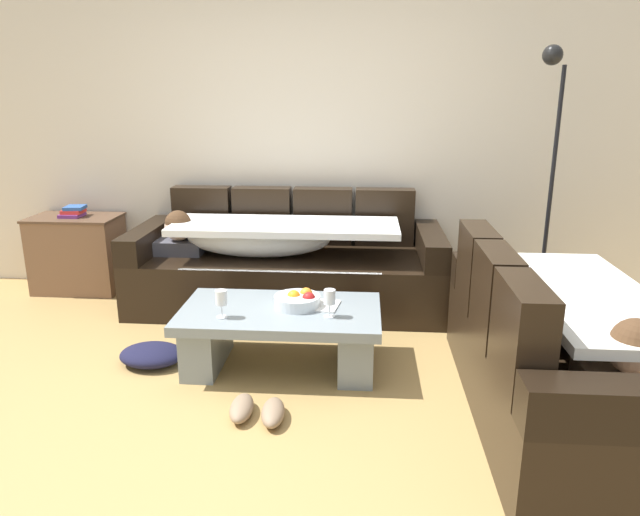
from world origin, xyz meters
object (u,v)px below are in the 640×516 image
coffee_table (281,331)px  fruit_bowl (298,300)px  couch_near_window (562,356)px  wine_glass_near_right (330,298)px  book_stack_on_cabinet (73,212)px  floor_lamp (548,165)px  side_cabinet (78,254)px  pair_of_shoes (257,410)px  couch_along_wall (283,265)px  crumpled_garment (152,355)px  wine_glass_near_left (221,299)px  open_magazine (315,305)px

coffee_table → fruit_bowl: bearing=24.6°
couch_near_window → wine_glass_near_right: 1.27m
coffee_table → wine_glass_near_right: size_ratio=7.23×
book_stack_on_cabinet → floor_lamp: floor_lamp is taller
side_cabinet → pair_of_shoes: side_cabinet is taller
couch_along_wall → pair_of_shoes: 1.71m
coffee_table → crumpled_garment: bearing=-178.3°
pair_of_shoes → wine_glass_near_left: bearing=122.3°
fruit_bowl → open_magazine: bearing=12.3°
wine_glass_near_right → side_cabinet: size_ratio=0.23×
fruit_bowl → open_magazine: 0.11m
couch_along_wall → couch_near_window: (1.65, -1.52, 0.01)m
couch_near_window → wine_glass_near_left: 1.86m
couch_along_wall → open_magazine: (0.34, -1.02, 0.05)m
wine_glass_near_right → pair_of_shoes: 0.75m
fruit_bowl → wine_glass_near_left: size_ratio=1.69×
book_stack_on_cabinet → floor_lamp: bearing=-2.1°
coffee_table → crumpled_garment: size_ratio=3.00×
open_magazine → crumpled_garment: 1.07m
wine_glass_near_left → book_stack_on_cabinet: book_stack_on_cabinet is taller
wine_glass_near_right → floor_lamp: floor_lamp is taller
wine_glass_near_left → floor_lamp: (2.15, 1.34, 0.62)m
couch_near_window → floor_lamp: bearing=-11.3°
wine_glass_near_left → floor_lamp: size_ratio=0.09×
wine_glass_near_right → book_stack_on_cabinet: (-2.21, 1.42, 0.19)m
couch_along_wall → couch_near_window: size_ratio=1.27×
open_magazine → floor_lamp: 2.10m
pair_of_shoes → crumpled_garment: (-0.77, 0.57, 0.01)m
couch_along_wall → coffee_table: 1.10m
book_stack_on_cabinet → couch_near_window: bearing=-27.1°
fruit_bowl → wine_glass_near_left: wine_glass_near_left is taller
floor_lamp → coffee_table: bearing=-147.5°
side_cabinet → book_stack_on_cabinet: size_ratio=3.63×
fruit_bowl → wine_glass_near_left: bearing=-153.1°
side_cabinet → floor_lamp: (3.75, -0.14, 0.80)m
couch_near_window → open_magazine: bearing=68.8°
wine_glass_near_left → wine_glass_near_right: bearing=5.2°
couch_near_window → crumpled_garment: bearing=79.9°
wine_glass_near_right → open_magazine: (-0.10, 0.18, -0.11)m
side_cabinet → floor_lamp: 3.83m
wine_glass_near_right → side_cabinet: (-2.21, 1.42, -0.17)m
wine_glass_near_right → book_stack_on_cabinet: book_stack_on_cabinet is taller
wine_glass_near_left → book_stack_on_cabinet: size_ratio=0.84×
coffee_table → floor_lamp: 2.35m
coffee_table → side_cabinet: (-1.91, 1.31, 0.08)m
couch_near_window → pair_of_shoes: bearing=95.9°
wine_glass_near_left → crumpled_garment: 0.67m
coffee_table → couch_along_wall: bearing=97.1°
couch_near_window → wine_glass_near_left: size_ratio=11.30×
fruit_bowl → pair_of_shoes: (-0.15, -0.65, -0.38)m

